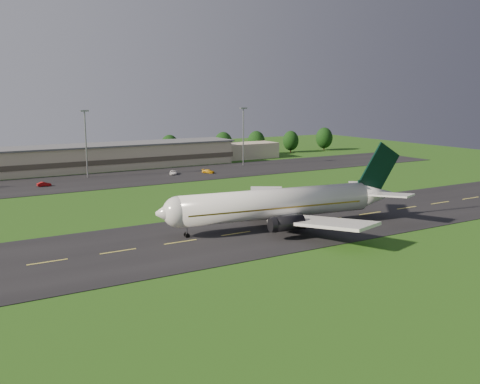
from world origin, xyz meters
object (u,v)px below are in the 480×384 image
terminal (78,159)px  service_vehicle_b (44,184)px  light_mast_east (243,129)px  airliner (279,204)px  service_vehicle_c (173,172)px  light_mast_centre (86,136)px  service_vehicle_d (208,171)px

terminal → service_vehicle_b: size_ratio=39.21×
light_mast_east → airliner: bearing=-116.3°
service_vehicle_c → airliner: bearing=-71.4°
service_vehicle_c → light_mast_centre: bearing=-171.4°
airliner → light_mast_centre: size_ratio=2.51×
airliner → terminal: bearing=106.1°
service_vehicle_b → service_vehicle_c: bearing=-87.8°
terminal → light_mast_centre: size_ratio=7.13×
terminal → service_vehicle_c: bearing=-45.6°
airliner → service_vehicle_c: airliner is taller
light_mast_east → service_vehicle_c: size_ratio=4.63×
airliner → light_mast_centre: (-15.45, 80.12, 8.08)m
light_mast_centre → service_vehicle_c: size_ratio=4.63×
airliner → terminal: (-14.05, 96.30, -0.67)m
service_vehicle_b → airliner: bearing=-158.0°
service_vehicle_c → service_vehicle_d: bearing=9.4°
terminal → light_mast_east: light_mast_east is taller
airliner → light_mast_east: size_ratio=2.51×
light_mast_east → service_vehicle_c: light_mast_east is taller
light_mast_centre → light_mast_east: same height
airliner → service_vehicle_b: bearing=121.0°
airliner → light_mast_centre: light_mast_centre is taller
light_mast_centre → terminal: bearing=85.0°
terminal → service_vehicle_c: terminal is taller
terminal → light_mast_east: (53.60, -16.18, 8.75)m
light_mast_centre → service_vehicle_b: (-14.55, -10.12, -12.03)m
light_mast_east → service_vehicle_d: bearing=-150.7°
terminal → service_vehicle_d: size_ratio=34.90×
airliner → light_mast_centre: 81.99m
airliner → service_vehicle_d: airliner is taller
airliner → service_vehicle_d: (20.07, 69.19, -3.96)m
light_mast_centre → service_vehicle_d: light_mast_centre is taller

